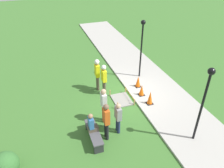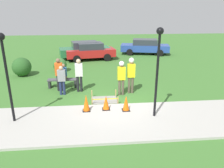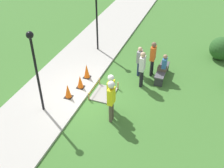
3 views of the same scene
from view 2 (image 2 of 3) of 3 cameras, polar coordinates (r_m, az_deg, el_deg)
ground_plane at (r=10.44m, az=0.34°, el=-5.73°), size 60.00×60.00×0.00m
sidewalk at (r=9.02m, az=1.34°, el=-9.63°), size 28.00×3.15×0.10m
wet_concrete_patch at (r=10.98m, az=-1.98°, el=-4.20°), size 1.30×1.00×0.40m
traffic_cone_near_patch at (r=9.65m, az=-6.75°, el=-4.94°), size 0.34×0.34×0.76m
traffic_cone_far_patch at (r=9.74m, az=-1.58°, el=-4.89°), size 0.34×0.34×0.65m
traffic_cone_sidewalk_edge at (r=9.66m, az=3.69°, el=-5.01°), size 0.34×0.34×0.70m
park_bench at (r=13.04m, az=-12.79°, el=0.63°), size 1.69×0.44×0.51m
person_seated_on_bench at (r=12.93m, az=-12.53°, el=2.82°), size 0.36×0.44×0.89m
worker_supervisor at (r=11.37m, az=2.47°, el=2.39°), size 0.40×0.27×1.85m
worker_assistant at (r=11.65m, az=5.03°, el=3.19°), size 0.40×0.28×1.96m
bystander_in_orange_shirt at (r=12.33m, az=-13.68°, el=2.94°), size 0.40×0.24×1.86m
bystander_in_gray_shirt at (r=11.99m, az=-8.61°, el=2.80°), size 0.40×0.24×1.85m
bystander_in_white_shirt at (r=11.77m, az=-13.01°, el=1.32°), size 0.40×0.22×1.58m
lamppost_near at (r=8.68m, az=11.94°, el=6.19°), size 0.28×0.28×3.64m
lamppost_far at (r=8.99m, az=-26.08°, el=4.52°), size 0.28×0.28×3.49m
parked_car_blue at (r=22.48m, az=8.56°, el=9.67°), size 5.00×2.70×1.49m
parked_car_red at (r=19.81m, az=-5.67°, el=8.56°), size 4.52×2.55×1.53m
parked_car_green at (r=20.48m, az=-7.07°, el=8.87°), size 4.82×2.71×1.54m
shrub_rounded_near at (r=16.07m, az=-22.52°, el=4.15°), size 1.27×1.27×1.27m
shrub_rounded_mid at (r=16.41m, az=-13.48°, el=4.90°), size 1.00×1.00×1.00m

